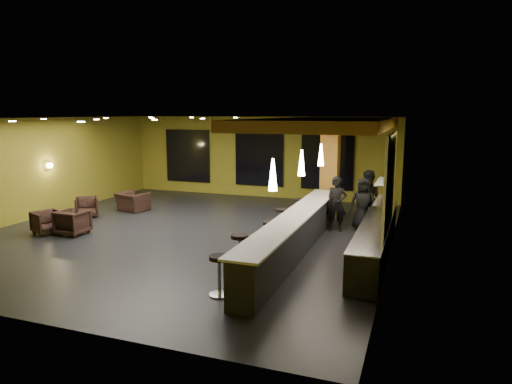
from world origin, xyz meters
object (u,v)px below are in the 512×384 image
(prep_counter, at_px, (375,240))
(bar_counter, at_px, (296,235))
(staff_a, at_px, (336,204))
(bar_stool_1, at_px, (240,247))
(column, at_px, (330,168))
(armchair_c, at_px, (87,207))
(armchair_d, at_px, (133,202))
(bar_stool_2, at_px, (270,232))
(pendant_0, at_px, (273,175))
(pendant_2, at_px, (321,155))
(armchair_b, at_px, (73,222))
(bar_stool_0, at_px, (219,270))
(bar_stool_3, at_px, (281,218))
(staff_b, at_px, (370,199))
(pendant_1, at_px, (301,163))
(bar_stool_4, at_px, (300,207))
(armchair_a, at_px, (47,222))
(staff_c, at_px, (363,204))

(prep_counter, bearing_deg, bar_counter, -165.96)
(staff_a, distance_m, bar_stool_1, 4.64)
(column, xyz_separation_m, staff_a, (0.60, -1.92, -0.89))
(prep_counter, distance_m, column, 4.75)
(armchair_c, bearing_deg, armchair_d, 17.81)
(prep_counter, xyz_separation_m, column, (-2.00, 4.10, 1.32))
(bar_stool_2, bearing_deg, armchair_d, 154.32)
(pendant_0, xyz_separation_m, pendant_2, (0.00, 5.00, 0.00))
(armchair_b, height_order, bar_stool_0, bar_stool_0)
(bar_stool_2, bearing_deg, bar_stool_3, 97.82)
(armchair_c, xyz_separation_m, bar_stool_2, (7.45, -1.73, 0.17))
(armchair_d, bearing_deg, armchair_b, 108.58)
(bar_counter, distance_m, armchair_b, 6.88)
(staff_a, relative_size, armchair_d, 1.62)
(pendant_0, bearing_deg, bar_counter, 90.00)
(column, height_order, pendant_0, column)
(staff_b, height_order, bar_stool_2, staff_b)
(staff_b, bearing_deg, armchair_d, -170.53)
(prep_counter, height_order, pendant_1, pendant_1)
(pendant_0, relative_size, armchair_d, 0.66)
(bar_stool_4, bearing_deg, bar_stool_1, -91.14)
(pendant_0, bearing_deg, staff_b, 74.65)
(column, relative_size, pendant_1, 5.00)
(pendant_0, bearing_deg, bar_stool_1, 161.86)
(bar_stool_4, bearing_deg, armchair_a, -148.65)
(pendant_2, relative_size, staff_b, 0.38)
(pendant_0, height_order, armchair_b, pendant_0)
(pendant_0, distance_m, bar_stool_2, 2.71)
(staff_a, distance_m, staff_b, 1.24)
(bar_counter, height_order, prep_counter, bar_counter)
(column, bearing_deg, bar_stool_4, -127.26)
(prep_counter, bearing_deg, column, 116.00)
(prep_counter, xyz_separation_m, armchair_b, (-8.86, -0.98, -0.05))
(staff_a, height_order, bar_stool_0, staff_a)
(armchair_a, xyz_separation_m, armchair_c, (-0.42, 2.28, 0.00))
(armchair_a, bearing_deg, bar_stool_0, -88.34)
(staff_b, relative_size, armchair_a, 2.39)
(bar_stool_0, bearing_deg, armchair_a, 159.44)
(column, bearing_deg, pendant_1, -90.00)
(pendant_1, xyz_separation_m, bar_stool_3, (-0.92, 1.26, -1.85))
(bar_stool_4, bearing_deg, bar_counter, -77.26)
(pendant_1, xyz_separation_m, staff_c, (1.35, 2.59, -1.52))
(staff_b, bearing_deg, bar_stool_3, -138.02)
(prep_counter, distance_m, bar_stool_0, 4.65)
(prep_counter, relative_size, armchair_b, 7.17)
(pendant_1, relative_size, armchair_a, 0.90)
(prep_counter, xyz_separation_m, bar_stool_4, (-2.80, 3.05, 0.06))
(armchair_a, relative_size, bar_stool_0, 0.92)
(pendant_1, relative_size, bar_stool_3, 0.90)
(column, bearing_deg, armchair_c, -159.89)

